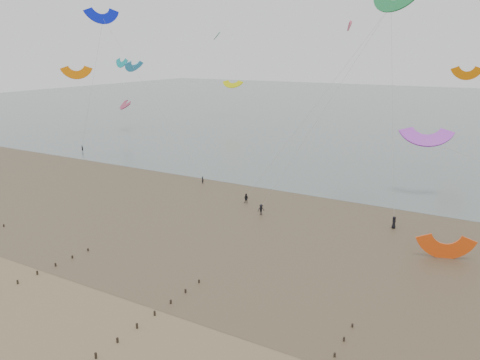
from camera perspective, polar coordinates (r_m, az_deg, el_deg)
ground at (r=49.99m, az=-17.17°, el=-16.46°), size 500.00×500.00×0.00m
sea_and_shore at (r=76.75m, az=-0.47°, el=-4.21°), size 500.00×665.00×0.03m
kitesurfer_lead at (r=94.27m, az=-4.57°, el=-0.01°), size 0.66×0.56×1.53m
kitesurfers at (r=79.51m, az=18.15°, el=-3.65°), size 151.06×27.23×1.88m
grounded_kite at (r=66.72m, az=23.62°, el=-8.72°), size 7.19×6.30×3.34m
kites_airborne at (r=127.10m, az=11.97°, el=12.85°), size 244.57×106.20×36.74m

